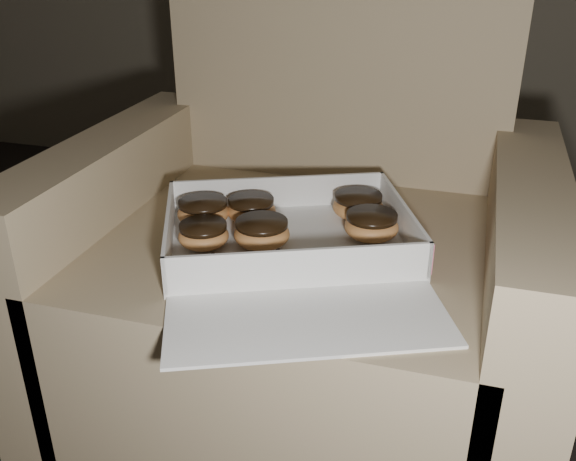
# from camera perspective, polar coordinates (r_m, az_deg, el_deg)

# --- Properties ---
(armchair) EXTENTS (0.86, 0.73, 0.90)m
(armchair) POSITION_cam_1_polar(r_m,az_deg,el_deg) (1.23, 1.58, -3.98)
(armchair) COLOR #9D8364
(armchair) RESTS_ON floor
(bakery_box) EXTENTS (0.54, 0.58, 0.07)m
(bakery_box) POSITION_cam_1_polar(r_m,az_deg,el_deg) (1.03, 0.46, -1.72)
(bakery_box) COLOR white
(bakery_box) RESTS_ON armchair
(donut_a) EXTENTS (0.09, 0.09, 0.05)m
(donut_a) POSITION_cam_1_polar(r_m,az_deg,el_deg) (1.08, 7.43, 0.48)
(donut_a) COLOR #C77F45
(donut_a) RESTS_ON bakery_box
(donut_b) EXTENTS (0.09, 0.09, 0.05)m
(donut_b) POSITION_cam_1_polar(r_m,az_deg,el_deg) (1.13, -7.54, 1.70)
(donut_b) COLOR #C77F45
(donut_b) RESTS_ON bakery_box
(donut_c) EXTENTS (0.09, 0.09, 0.04)m
(donut_c) POSITION_cam_1_polar(r_m,az_deg,el_deg) (1.14, -3.28, 1.93)
(donut_c) COLOR #C77F45
(donut_c) RESTS_ON bakery_box
(donut_d) EXTENTS (0.09, 0.09, 0.05)m
(donut_d) POSITION_cam_1_polar(r_m,az_deg,el_deg) (1.05, -2.34, -0.17)
(donut_d) COLOR #C77F45
(donut_d) RESTS_ON bakery_box
(donut_e) EXTENTS (0.09, 0.09, 0.05)m
(donut_e) POSITION_cam_1_polar(r_m,az_deg,el_deg) (1.16, 6.24, 2.25)
(donut_e) COLOR #C77F45
(donut_e) RESTS_ON bakery_box
(donut_f) EXTENTS (0.08, 0.08, 0.04)m
(donut_f) POSITION_cam_1_polar(r_m,az_deg,el_deg) (1.05, -7.52, -0.34)
(donut_f) COLOR #C77F45
(donut_f) RESTS_ON bakery_box
(crumb_a) EXTENTS (0.01, 0.01, 0.00)m
(crumb_a) POSITION_cam_1_polar(r_m,az_deg,el_deg) (1.04, -0.88, -1.72)
(crumb_a) COLOR black
(crumb_a) RESTS_ON bakery_box
(crumb_b) EXTENTS (0.01, 0.01, 0.00)m
(crumb_b) POSITION_cam_1_polar(r_m,az_deg,el_deg) (1.04, 1.72, -1.86)
(crumb_b) COLOR black
(crumb_b) RESTS_ON bakery_box
(crumb_c) EXTENTS (0.01, 0.01, 0.00)m
(crumb_c) POSITION_cam_1_polar(r_m,az_deg,el_deg) (1.04, -6.70, -2.08)
(crumb_c) COLOR black
(crumb_c) RESTS_ON bakery_box
(crumb_d) EXTENTS (0.01, 0.01, 0.00)m
(crumb_d) POSITION_cam_1_polar(r_m,az_deg,el_deg) (0.97, -0.96, -4.05)
(crumb_d) COLOR black
(crumb_d) RESTS_ON bakery_box
(crumb_e) EXTENTS (0.01, 0.01, 0.00)m
(crumb_e) POSITION_cam_1_polar(r_m,az_deg,el_deg) (0.97, 3.75, -3.92)
(crumb_e) COLOR black
(crumb_e) RESTS_ON bakery_box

